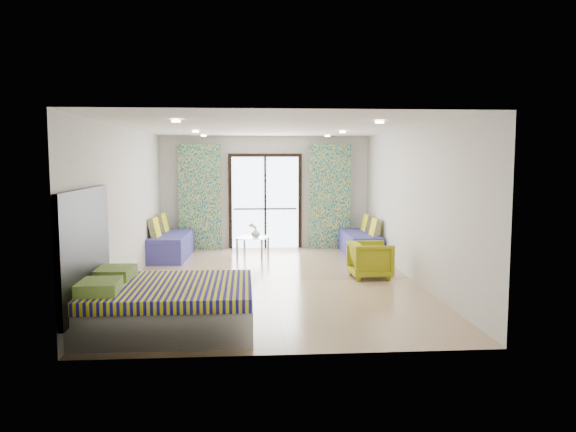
{
  "coord_description": "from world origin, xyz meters",
  "views": [
    {
      "loc": [
        -0.46,
        -9.77,
        2.18
      ],
      "look_at": [
        0.28,
        0.1,
        1.15
      ],
      "focal_mm": 35.0,
      "sensor_mm": 36.0,
      "label": 1
    }
  ],
  "objects": [
    {
      "name": "bed",
      "position": [
        -1.48,
        -2.7,
        0.31
      ],
      "size": [
        2.12,
        1.73,
        0.73
      ],
      "color": "silver",
      "rests_on": "floor"
    },
    {
      "name": "vase",
      "position": [
        -0.25,
        2.58,
        0.52
      ],
      "size": [
        0.24,
        0.24,
        0.2
      ],
      "primitive_type": "imported",
      "rotation": [
        0.0,
        0.0,
        0.21
      ],
      "color": "white",
      "rests_on": "coffee_table"
    },
    {
      "name": "curtain_right",
      "position": [
        1.55,
        3.57,
        1.25
      ],
      "size": [
        1.0,
        0.1,
        2.5
      ],
      "primitive_type": "cube",
      "color": "silver",
      "rests_on": "floor"
    },
    {
      "name": "downlight_a",
      "position": [
        -1.4,
        -2.0,
        2.67
      ],
      "size": [
        0.12,
        0.12,
        0.02
      ],
      "primitive_type": "cylinder",
      "color": "#FFE0B2",
      "rests_on": "ceiling"
    },
    {
      "name": "daybed_right",
      "position": [
        2.12,
        2.6,
        0.27
      ],
      "size": [
        0.7,
        1.77,
        0.87
      ],
      "rotation": [
        0.0,
        0.0,
        0.01
      ],
      "color": "#3B3A8B",
      "rests_on": "floor"
    },
    {
      "name": "headboard",
      "position": [
        -2.46,
        -2.7,
        1.05
      ],
      "size": [
        0.06,
        2.1,
        1.5
      ],
      "primitive_type": "cube",
      "color": "black",
      "rests_on": "floor"
    },
    {
      "name": "curtain_left",
      "position": [
        -1.55,
        3.57,
        1.25
      ],
      "size": [
        1.0,
        0.1,
        2.5
      ],
      "primitive_type": "cube",
      "color": "silver",
      "rests_on": "floor"
    },
    {
      "name": "balcony_rail",
      "position": [
        0.0,
        3.73,
        0.95
      ],
      "size": [
        1.52,
        0.03,
        0.04
      ],
      "primitive_type": "cube",
      "color": "#595451",
      "rests_on": "balcony_door"
    },
    {
      "name": "switch_plate",
      "position": [
        -2.47,
        -1.45,
        1.05
      ],
      "size": [
        0.02,
        0.1,
        0.1
      ],
      "primitive_type": "cube",
      "color": "silver",
      "rests_on": "wall_left"
    },
    {
      "name": "downlight_c",
      "position": [
        -1.4,
        1.0,
        2.67
      ],
      "size": [
        0.12,
        0.12,
        0.02
      ],
      "primitive_type": "cylinder",
      "color": "#FFE0B2",
      "rests_on": "ceiling"
    },
    {
      "name": "coffee_table",
      "position": [
        -0.32,
        2.61,
        0.38
      ],
      "size": [
        0.8,
        0.8,
        0.74
      ],
      "rotation": [
        0.0,
        0.0,
        -0.29
      ],
      "color": "silver",
      "rests_on": "floor"
    },
    {
      "name": "downlight_d",
      "position": [
        1.4,
        1.0,
        2.67
      ],
      "size": [
        0.12,
        0.12,
        0.02
      ],
      "primitive_type": "cylinder",
      "color": "#FFE0B2",
      "rests_on": "ceiling"
    },
    {
      "name": "downlight_e",
      "position": [
        -1.4,
        3.0,
        2.67
      ],
      "size": [
        0.12,
        0.12,
        0.02
      ],
      "primitive_type": "cylinder",
      "color": "#FFE0B2",
      "rests_on": "ceiling"
    },
    {
      "name": "downlight_f",
      "position": [
        1.4,
        3.0,
        2.67
      ],
      "size": [
        0.12,
        0.12,
        0.02
      ],
      "primitive_type": "cylinder",
      "color": "#FFE0B2",
      "rests_on": "ceiling"
    },
    {
      "name": "armchair",
      "position": [
        1.78,
        0.14,
        0.36
      ],
      "size": [
        0.7,
        0.74,
        0.73
      ],
      "primitive_type": "imported",
      "rotation": [
        0.0,
        0.0,
        1.63
      ],
      "color": "#979813",
      "rests_on": "floor"
    },
    {
      "name": "daybed_left",
      "position": [
        -2.12,
        2.49,
        0.29
      ],
      "size": [
        0.83,
        1.93,
        0.94
      ],
      "rotation": [
        0.0,
        0.0,
        -0.05
      ],
      "color": "#3B3A8B",
      "rests_on": "floor"
    },
    {
      "name": "wall_left",
      "position": [
        -2.5,
        0.0,
        1.35
      ],
      "size": [
        0.01,
        7.5,
        2.7
      ],
      "primitive_type": null,
      "color": "silver",
      "rests_on": "ground"
    },
    {
      "name": "ceiling",
      "position": [
        0.0,
        0.0,
        2.7
      ],
      "size": [
        5.0,
        7.5,
        0.01
      ],
      "primitive_type": null,
      "color": "silver",
      "rests_on": "ground"
    },
    {
      "name": "floor",
      "position": [
        0.0,
        0.0,
        0.0
      ],
      "size": [
        5.0,
        7.5,
        0.01
      ],
      "primitive_type": null,
      "color": "#9D7E5D",
      "rests_on": "ground"
    },
    {
      "name": "downlight_b",
      "position": [
        1.4,
        -2.0,
        2.67
      ],
      "size": [
        0.12,
        0.12,
        0.02
      ],
      "primitive_type": "cylinder",
      "color": "#FFE0B2",
      "rests_on": "ceiling"
    },
    {
      "name": "wall_front",
      "position": [
        0.0,
        -3.75,
        1.35
      ],
      "size": [
        5.0,
        0.01,
        2.7
      ],
      "primitive_type": null,
      "color": "silver",
      "rests_on": "ground"
    },
    {
      "name": "wall_back",
      "position": [
        0.0,
        3.75,
        1.35
      ],
      "size": [
        5.0,
        0.01,
        2.7
      ],
      "primitive_type": null,
      "color": "silver",
      "rests_on": "ground"
    },
    {
      "name": "balcony_door",
      "position": [
        0.0,
        3.72,
        1.26
      ],
      "size": [
        1.76,
        0.08,
        2.28
      ],
      "color": "black",
      "rests_on": "floor"
    },
    {
      "name": "wall_right",
      "position": [
        2.5,
        0.0,
        1.35
      ],
      "size": [
        0.01,
        7.5,
        2.7
      ],
      "primitive_type": null,
      "color": "silver",
      "rests_on": "ground"
    }
  ]
}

